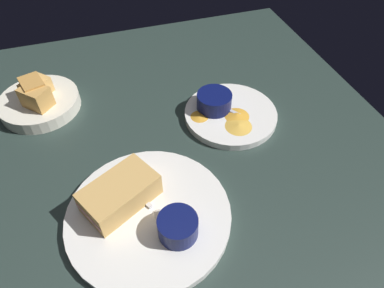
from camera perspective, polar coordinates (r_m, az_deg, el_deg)
The scene contains 10 objects.
ground_plane at distance 70.55cm, azimuth -7.31°, elevation -4.20°, with size 110.00×110.00×3.00cm, color #283833.
plate_sandwich_main at distance 61.54cm, azimuth -7.27°, elevation -11.80°, with size 29.00×29.00×1.60cm, color white.
sandwich_half_near at distance 61.01cm, azimuth -12.00°, elevation -8.11°, with size 15.04×12.78×4.80cm.
ramekin_dark_sauce at distance 56.69cm, azimuth -2.39°, elevation -13.63°, with size 6.72×6.72×3.93cm.
spoon_by_dark_ramekin at distance 60.39cm, azimuth -5.99°, elevation -11.25°, with size 5.93×9.41×0.80cm.
plate_chips_companion at distance 78.58cm, azimuth 6.49°, elevation 4.96°, with size 21.07×21.07×1.60cm, color white.
ramekin_light_gravy at distance 77.56cm, azimuth 3.75°, elevation 7.29°, with size 7.95×7.95×3.76cm.
spoon_by_gravy_ramekin at distance 79.64cm, azimuth 3.80°, elevation 6.98°, with size 6.73×9.02×0.80cm.
plantain_chip_scatter at distance 75.68cm, azimuth 6.41°, elevation 4.11°, with size 13.46×11.97×0.60cm.
bread_basket_rear at distance 86.87cm, azimuth -24.34°, elevation 6.72°, with size 18.22×18.22×8.04cm.
Camera 1 is at (-4.89, -44.40, 53.11)cm, focal length 31.75 mm.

